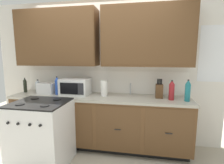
{
  "coord_description": "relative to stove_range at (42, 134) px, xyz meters",
  "views": [
    {
      "loc": [
        0.72,
        -2.39,
        1.57
      ],
      "look_at": [
        0.24,
        0.27,
        1.16
      ],
      "focal_mm": 27.03,
      "sensor_mm": 36.0,
      "label": 1
    }
  ],
  "objects": [
    {
      "name": "paper_towel_roll",
      "position": [
        0.78,
        0.66,
        0.57
      ],
      "size": [
        0.12,
        0.12,
        0.26
      ],
      "primitive_type": "cylinder",
      "color": "white",
      "rests_on": "counter_run"
    },
    {
      "name": "ground_plane",
      "position": [
        0.69,
        0.33,
        -0.47
      ],
      "size": [
        8.0,
        8.0,
        0.0
      ],
      "primitive_type": "plane",
      "color": "#B2A893"
    },
    {
      "name": "microwave",
      "position": [
        0.26,
        0.66,
        0.58
      ],
      "size": [
        0.48,
        0.37,
        0.28
      ],
      "color": "white",
      "rests_on": "counter_run"
    },
    {
      "name": "knife_block",
      "position": [
        1.68,
        0.68,
        0.55
      ],
      "size": [
        0.11,
        0.14,
        0.31
      ],
      "color": "#52361E",
      "rests_on": "counter_run"
    },
    {
      "name": "bottle_red",
      "position": [
        1.85,
        0.58,
        0.58
      ],
      "size": [
        0.08,
        0.08,
        0.3
      ],
      "color": "maroon",
      "rests_on": "counter_run"
    },
    {
      "name": "wall_unit",
      "position": [
        0.69,
        0.83,
        1.19
      ],
      "size": [
        4.17,
        0.4,
        2.54
      ],
      "color": "white",
      "rests_on": "ground_plane"
    },
    {
      "name": "bottle_teal",
      "position": [
        2.07,
        0.54,
        0.6
      ],
      "size": [
        0.08,
        0.08,
        0.33
      ],
      "color": "#1E707A",
      "rests_on": "counter_run"
    },
    {
      "name": "bottle_dark",
      "position": [
        -0.74,
        0.69,
        0.57
      ],
      "size": [
        0.06,
        0.06,
        0.27
      ],
      "color": "black",
      "rests_on": "counter_run"
    },
    {
      "name": "toaster",
      "position": [
        -0.27,
        0.63,
        0.53
      ],
      "size": [
        0.28,
        0.18,
        0.19
      ],
      "color": "white",
      "rests_on": "counter_run"
    },
    {
      "name": "sink_faucet",
      "position": [
        1.21,
        0.84,
        0.54
      ],
      "size": [
        0.02,
        0.02,
        0.2
      ],
      "primitive_type": "cylinder",
      "color": "#B2B5BA",
      "rests_on": "counter_run"
    },
    {
      "name": "bottle_blue",
      "position": [
        -0.06,
        0.62,
        0.59
      ],
      "size": [
        0.08,
        0.08,
        0.32
      ],
      "color": "blue",
      "rests_on": "counter_run"
    },
    {
      "name": "counter_run",
      "position": [
        0.69,
        0.63,
        -0.0
      ],
      "size": [
        3.0,
        0.64,
        0.91
      ],
      "color": "black",
      "rests_on": "ground_plane"
    },
    {
      "name": "stove_range",
      "position": [
        0.0,
        0.0,
        0.0
      ],
      "size": [
        0.76,
        0.68,
        0.95
      ],
      "color": "white",
      "rests_on": "ground_plane"
    },
    {
      "name": "bottle_clear",
      "position": [
        -0.52,
        0.75,
        0.55
      ],
      "size": [
        0.08,
        0.08,
        0.23
      ],
      "color": "silver",
      "rests_on": "counter_run"
    }
  ]
}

